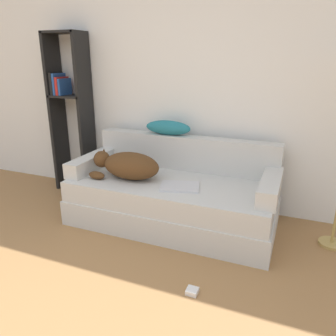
# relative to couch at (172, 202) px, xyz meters

# --- Properties ---
(wall_back) EXTENTS (7.24, 0.06, 2.70)m
(wall_back) POSITION_rel_couch_xyz_m (-0.22, 0.57, 1.14)
(wall_back) COLOR white
(wall_back) RESTS_ON ground_plane
(couch) EXTENTS (1.85, 0.87, 0.42)m
(couch) POSITION_rel_couch_xyz_m (0.00, 0.00, 0.00)
(couch) COLOR silver
(couch) RESTS_ON ground_plane
(couch_backrest) EXTENTS (1.81, 0.15, 0.33)m
(couch_backrest) POSITION_rel_couch_xyz_m (0.00, 0.36, 0.38)
(couch_backrest) COLOR silver
(couch_backrest) RESTS_ON couch
(couch_arm_left) EXTENTS (0.15, 0.68, 0.14)m
(couch_arm_left) POSITION_rel_couch_xyz_m (-0.85, -0.01, 0.28)
(couch_arm_left) COLOR silver
(couch_arm_left) RESTS_ON couch
(couch_arm_right) EXTENTS (0.15, 0.68, 0.14)m
(couch_arm_right) POSITION_rel_couch_xyz_m (0.85, -0.01, 0.28)
(couch_arm_right) COLOR silver
(couch_arm_right) RESTS_ON couch
(dog) EXTENTS (0.66, 0.32, 0.25)m
(dog) POSITION_rel_couch_xyz_m (-0.40, -0.09, 0.34)
(dog) COLOR #513319
(dog) RESTS_ON couch
(laptop) EXTENTS (0.38, 0.32, 0.02)m
(laptop) POSITION_rel_couch_xyz_m (0.12, -0.13, 0.22)
(laptop) COLOR silver
(laptop) RESTS_ON couch
(throw_pillow) EXTENTS (0.46, 0.16, 0.14)m
(throw_pillow) POSITION_rel_couch_xyz_m (-0.19, 0.37, 0.61)
(throw_pillow) COLOR teal
(throw_pillow) RESTS_ON couch_backrest
(bookshelf) EXTENTS (0.43, 0.26, 1.73)m
(bookshelf) POSITION_rel_couch_xyz_m (-1.37, 0.38, 0.76)
(bookshelf) COLOR black
(bookshelf) RESTS_ON ground_plane
(power_adapter) EXTENTS (0.08, 0.08, 0.03)m
(power_adapter) POSITION_rel_couch_xyz_m (0.49, -0.87, -0.19)
(power_adapter) COLOR silver
(power_adapter) RESTS_ON ground_plane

